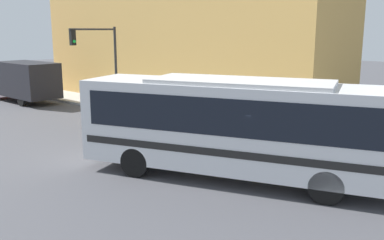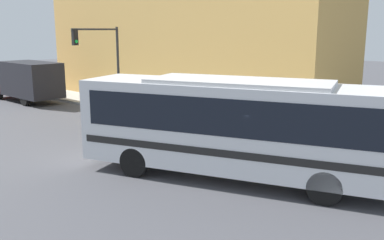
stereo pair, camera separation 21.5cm
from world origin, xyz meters
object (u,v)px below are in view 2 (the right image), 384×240
at_px(traffic_light_pole, 102,53).
at_px(pedestrian_near_corner, 160,97).
at_px(delivery_truck, 26,80).
at_px(pedestrian_mid_block, 156,96).
at_px(city_bus, 238,123).
at_px(parking_meter, 149,99).
at_px(fire_hydrant, 205,117).

distance_m(traffic_light_pole, pedestrian_near_corner, 4.35).
relative_size(delivery_truck, pedestrian_mid_block, 4.00).
bearing_deg(city_bus, traffic_light_pole, 52.50).
xyz_separation_m(city_bus, parking_meter, (5.32, 10.37, -0.95)).
bearing_deg(parking_meter, traffic_light_pole, 108.24).
relative_size(city_bus, fire_hydrant, 13.67).
distance_m(fire_hydrant, traffic_light_pole, 8.06).
xyz_separation_m(fire_hydrant, parking_meter, (0.00, 4.34, 0.49)).
xyz_separation_m(delivery_truck, pedestrian_near_corner, (3.71, -9.79, -0.61)).
bearing_deg(traffic_light_pole, delivery_truck, 100.35).
distance_m(pedestrian_near_corner, pedestrian_mid_block, 0.26).
xyz_separation_m(city_bus, delivery_truck, (2.98, 20.71, -0.42)).
relative_size(city_bus, parking_meter, 8.40).
relative_size(fire_hydrant, pedestrian_near_corner, 0.50).
bearing_deg(traffic_light_pole, city_bus, -107.85).
distance_m(parking_meter, pedestrian_near_corner, 1.48).
bearing_deg(fire_hydrant, delivery_truck, 99.03).
distance_m(delivery_truck, fire_hydrant, 14.90).
xyz_separation_m(traffic_light_pole, pedestrian_near_corner, (2.37, -2.49, -2.67)).
height_order(delivery_truck, pedestrian_near_corner, delivery_truck).
distance_m(city_bus, delivery_truck, 20.93).
xyz_separation_m(delivery_truck, parking_meter, (2.33, -10.34, -0.53)).
relative_size(city_bus, pedestrian_near_corner, 6.90).
bearing_deg(pedestrian_near_corner, pedestrian_mid_block, 166.70).
xyz_separation_m(city_bus, traffic_light_pole, (4.32, 13.41, 1.64)).
xyz_separation_m(fire_hydrant, traffic_light_pole, (-1.00, 7.38, 3.08)).
distance_m(delivery_truck, parking_meter, 10.61).
height_order(city_bus, fire_hydrant, city_bus).
bearing_deg(fire_hydrant, traffic_light_pole, 97.72).
xyz_separation_m(pedestrian_near_corner, pedestrian_mid_block, (-0.24, 0.06, 0.06)).
height_order(pedestrian_near_corner, pedestrian_mid_block, pedestrian_mid_block).
xyz_separation_m(parking_meter, pedestrian_mid_block, (1.13, 0.61, -0.02)).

